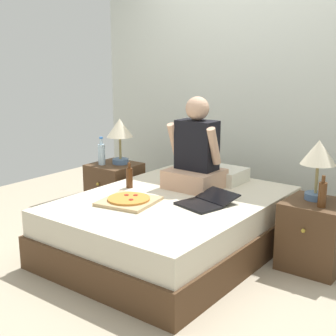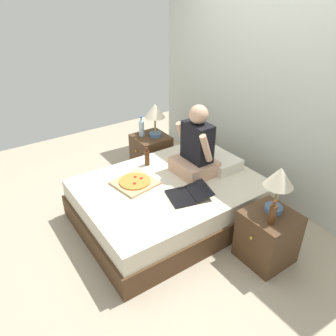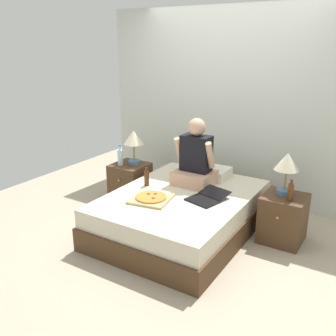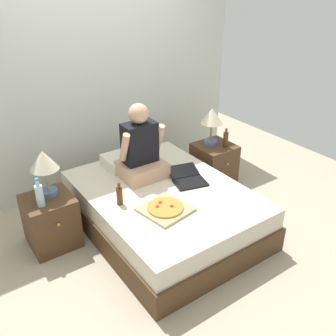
{
  "view_description": "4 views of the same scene",
  "coord_description": "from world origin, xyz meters",
  "px_view_note": "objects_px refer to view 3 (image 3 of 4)",
  "views": [
    {
      "loc": [
        2.13,
        -2.89,
        1.56
      ],
      "look_at": [
        0.03,
        -0.11,
        0.73
      ],
      "focal_mm": 50.0,
      "sensor_mm": 36.0,
      "label": 1
    },
    {
      "loc": [
        2.41,
        -1.67,
        2.33
      ],
      "look_at": [
        0.05,
        -0.05,
        0.68
      ],
      "focal_mm": 35.0,
      "sensor_mm": 36.0,
      "label": 2
    },
    {
      "loc": [
        1.89,
        -3.32,
        2.03
      ],
      "look_at": [
        -0.06,
        -0.18,
        0.8
      ],
      "focal_mm": 40.0,
      "sensor_mm": 36.0,
      "label": 3
    },
    {
      "loc": [
        -1.77,
        -2.61,
        2.37
      ],
      "look_at": [
        -0.02,
        -0.11,
        0.75
      ],
      "focal_mm": 40.0,
      "sensor_mm": 36.0,
      "label": 4
    }
  ],
  "objects_px": {
    "laptop": "(206,198)",
    "beer_bottle": "(291,192)",
    "water_bottle": "(120,157)",
    "nightstand_right": "(283,218)",
    "lamp_on_right_nightstand": "(287,165)",
    "beer_bottle_on_bed": "(147,178)",
    "nightstand_left": "(130,183)",
    "pizza_box": "(151,198)",
    "bed": "(181,213)",
    "lamp_on_left_nightstand": "(134,140)",
    "person_seated": "(195,160)"
  },
  "relations": [
    {
      "from": "bed",
      "to": "nightstand_right",
      "type": "relative_size",
      "value": 3.71
    },
    {
      "from": "nightstand_right",
      "to": "beer_bottle_on_bed",
      "type": "bearing_deg",
      "value": -165.53
    },
    {
      "from": "nightstand_right",
      "to": "pizza_box",
      "type": "relative_size",
      "value": 1.12
    },
    {
      "from": "nightstand_left",
      "to": "nightstand_right",
      "type": "xyz_separation_m",
      "value": [
        2.04,
        0.0,
        0.0
      ]
    },
    {
      "from": "nightstand_left",
      "to": "beer_bottle_on_bed",
      "type": "distance_m",
      "value": 0.73
    },
    {
      "from": "nightstand_left",
      "to": "lamp_on_right_nightstand",
      "type": "relative_size",
      "value": 1.15
    },
    {
      "from": "lamp_on_left_nightstand",
      "to": "laptop",
      "type": "height_order",
      "value": "lamp_on_left_nightstand"
    },
    {
      "from": "pizza_box",
      "to": "bed",
      "type": "bearing_deg",
      "value": 58.39
    },
    {
      "from": "beer_bottle",
      "to": "person_seated",
      "type": "bearing_deg",
      "value": 176.69
    },
    {
      "from": "water_bottle",
      "to": "beer_bottle",
      "type": "bearing_deg",
      "value": -0.26
    },
    {
      "from": "beer_bottle",
      "to": "laptop",
      "type": "xyz_separation_m",
      "value": [
        -0.79,
        -0.3,
        -0.14
      ]
    },
    {
      "from": "water_bottle",
      "to": "pizza_box",
      "type": "xyz_separation_m",
      "value": [
        0.91,
        -0.62,
        -0.15
      ]
    },
    {
      "from": "lamp_on_left_nightstand",
      "to": "person_seated",
      "type": "xyz_separation_m",
      "value": [
        0.95,
        -0.09,
        -0.1
      ]
    },
    {
      "from": "nightstand_left",
      "to": "pizza_box",
      "type": "height_order",
      "value": "nightstand_left"
    },
    {
      "from": "laptop",
      "to": "pizza_box",
      "type": "bearing_deg",
      "value": -147.96
    },
    {
      "from": "lamp_on_left_nightstand",
      "to": "water_bottle",
      "type": "bearing_deg",
      "value": -130.6
    },
    {
      "from": "lamp_on_right_nightstand",
      "to": "beer_bottle_on_bed",
      "type": "height_order",
      "value": "lamp_on_right_nightstand"
    },
    {
      "from": "lamp_on_left_nightstand",
      "to": "beer_bottle",
      "type": "relative_size",
      "value": 1.96
    },
    {
      "from": "water_bottle",
      "to": "pizza_box",
      "type": "height_order",
      "value": "water_bottle"
    },
    {
      "from": "water_bottle",
      "to": "nightstand_right",
      "type": "height_order",
      "value": "water_bottle"
    },
    {
      "from": "lamp_on_left_nightstand",
      "to": "nightstand_right",
      "type": "distance_m",
      "value": 2.09
    },
    {
      "from": "laptop",
      "to": "nightstand_right",
      "type": "bearing_deg",
      "value": 29.18
    },
    {
      "from": "nightstand_left",
      "to": "person_seated",
      "type": "relative_size",
      "value": 0.66
    },
    {
      "from": "bed",
      "to": "person_seated",
      "type": "bearing_deg",
      "value": 94.49
    },
    {
      "from": "nightstand_left",
      "to": "bed",
      "type": "bearing_deg",
      "value": -21.27
    },
    {
      "from": "lamp_on_left_nightstand",
      "to": "person_seated",
      "type": "relative_size",
      "value": 0.58
    },
    {
      "from": "laptop",
      "to": "nightstand_left",
      "type": "bearing_deg",
      "value": 163.13
    },
    {
      "from": "lamp_on_right_nightstand",
      "to": "bed",
      "type": "bearing_deg",
      "value": -155.7
    },
    {
      "from": "person_seated",
      "to": "beer_bottle_on_bed",
      "type": "height_order",
      "value": "person_seated"
    },
    {
      "from": "lamp_on_right_nightstand",
      "to": "laptop",
      "type": "relative_size",
      "value": 0.94
    },
    {
      "from": "laptop",
      "to": "beer_bottle",
      "type": "bearing_deg",
      "value": 20.92
    },
    {
      "from": "beer_bottle",
      "to": "beer_bottle_on_bed",
      "type": "height_order",
      "value": "beer_bottle"
    },
    {
      "from": "lamp_on_right_nightstand",
      "to": "pizza_box",
      "type": "distance_m",
      "value": 1.46
    },
    {
      "from": "beer_bottle_on_bed",
      "to": "bed",
      "type": "bearing_deg",
      "value": -1.37
    },
    {
      "from": "lamp_on_right_nightstand",
      "to": "person_seated",
      "type": "relative_size",
      "value": 0.58
    },
    {
      "from": "nightstand_right",
      "to": "beer_bottle",
      "type": "xyz_separation_m",
      "value": [
        0.07,
        -0.1,
        0.35
      ]
    },
    {
      "from": "water_bottle",
      "to": "bed",
      "type": "bearing_deg",
      "value": -15.62
    },
    {
      "from": "nightstand_left",
      "to": "beer_bottle",
      "type": "xyz_separation_m",
      "value": [
        2.11,
        -0.1,
        0.35
      ]
    },
    {
      "from": "beer_bottle",
      "to": "water_bottle",
      "type": "bearing_deg",
      "value": 179.74
    },
    {
      "from": "lamp_on_left_nightstand",
      "to": "laptop",
      "type": "distance_m",
      "value": 1.41
    },
    {
      "from": "water_bottle",
      "to": "beer_bottle",
      "type": "relative_size",
      "value": 1.2
    },
    {
      "from": "beer_bottle",
      "to": "pizza_box",
      "type": "distance_m",
      "value": 1.43
    },
    {
      "from": "nightstand_right",
      "to": "lamp_on_left_nightstand",
      "type": "bearing_deg",
      "value": 178.57
    },
    {
      "from": "beer_bottle",
      "to": "nightstand_right",
      "type": "bearing_deg",
      "value": 125.01
    },
    {
      "from": "water_bottle",
      "to": "laptop",
      "type": "height_order",
      "value": "water_bottle"
    },
    {
      "from": "bed",
      "to": "beer_bottle_on_bed",
      "type": "distance_m",
      "value": 0.58
    },
    {
      "from": "beer_bottle",
      "to": "nightstand_left",
      "type": "bearing_deg",
      "value": 177.29
    },
    {
      "from": "lamp_on_right_nightstand",
      "to": "laptop",
      "type": "distance_m",
      "value": 0.9
    },
    {
      "from": "water_bottle",
      "to": "laptop",
      "type": "distance_m",
      "value": 1.45
    },
    {
      "from": "lamp_on_right_nightstand",
      "to": "beer_bottle",
      "type": "distance_m",
      "value": 0.29
    }
  ]
}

